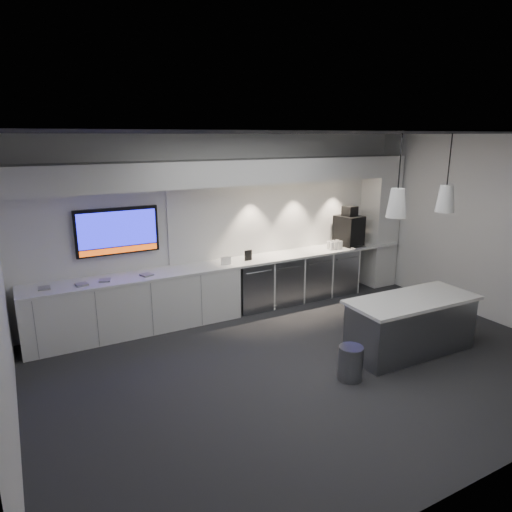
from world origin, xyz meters
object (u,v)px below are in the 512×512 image
bin (350,363)px  island (410,325)px  coffee_machine (349,229)px  wall_tv (118,231)px

bin → island: bearing=9.1°
island → coffee_machine: size_ratio=2.49×
wall_tv → coffee_machine: size_ratio=1.64×
island → coffee_machine: bearing=70.6°
coffee_machine → wall_tv: bearing=168.2°
wall_tv → bin: wall_tv is taller
wall_tv → island: (3.34, -2.82, -1.16)m
coffee_machine → bin: bearing=-137.2°
wall_tv → island: wall_tv is taller
island → bin: island is taller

